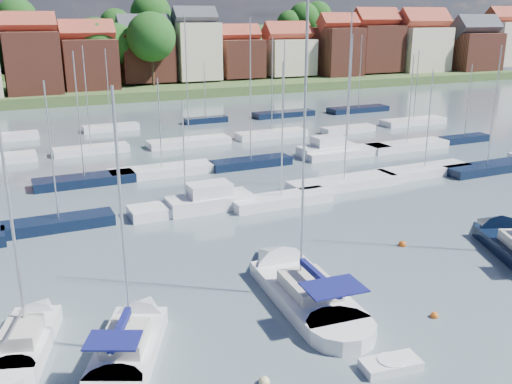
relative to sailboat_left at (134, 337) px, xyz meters
name	(u,v)px	position (x,y,z in m)	size (l,w,h in m)	color
ground	(193,152)	(15.66, 37.42, -0.36)	(260.00, 260.00, 0.00)	#45555E
sailboat_left	(134,337)	(0.00, 0.00, 0.00)	(6.63, 10.15, 13.64)	white
sailboat_centre	(292,281)	(9.90, 2.23, -0.02)	(4.49, 13.50, 17.95)	white
sailboat_navy	(509,242)	(26.35, 1.22, -0.01)	(7.37, 12.31, 16.59)	black
sailboat_far	(30,335)	(-4.58, 2.38, -0.02)	(4.88, 9.10, 11.80)	white
tender	(391,365)	(10.07, -6.94, -0.14)	(2.83, 1.57, 0.58)	white
buoy_b	(264,384)	(4.41, -5.52, -0.36)	(0.50, 0.50, 0.50)	beige
buoy_c	(357,339)	(10.14, -4.18, -0.36)	(0.43, 0.43, 0.43)	#D85914
buoy_d	(434,317)	(15.08, -4.15, -0.36)	(0.42, 0.42, 0.42)	#D85914
buoy_e	(402,246)	(19.83, 4.47, -0.36)	(0.53, 0.53, 0.53)	#D85914
marina_field	(223,156)	(17.57, 32.57, 0.07)	(79.62, 41.41, 15.93)	white
far_shore_town	(85,59)	(17.89, 130.09, 4.24)	(212.46, 90.00, 22.27)	#3D5B2D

